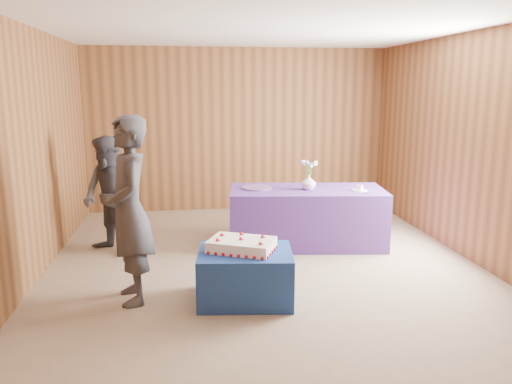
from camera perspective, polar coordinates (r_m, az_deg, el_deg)
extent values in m
plane|color=gray|center=(5.80, 1.07, -8.82)|extent=(6.00, 6.00, 0.00)
cube|color=brown|center=(8.43, -2.10, 7.09)|extent=(5.00, 0.04, 2.70)
cube|color=brown|center=(2.61, 11.53, -3.94)|extent=(5.00, 0.04, 2.70)
cube|color=brown|center=(5.65, -24.83, 3.65)|extent=(0.04, 6.00, 2.70)
cube|color=brown|center=(6.36, 24.03, 4.52)|extent=(0.04, 6.00, 2.70)
cube|color=white|center=(5.47, 1.18, 18.69)|extent=(5.00, 6.00, 0.04)
cube|color=#1B4497|center=(4.94, -1.22, -9.52)|extent=(0.98, 0.80, 0.50)
cube|color=#543085|center=(6.63, 5.82, -2.84)|extent=(2.10, 1.14, 0.75)
cube|color=white|center=(4.85, -1.66, -6.07)|extent=(0.72, 0.62, 0.11)
sphere|color=#B40D28|center=(4.79, -5.90, -6.88)|extent=(0.03, 0.03, 0.03)
sphere|color=#B40D28|center=(4.60, 1.17, -7.62)|extent=(0.03, 0.03, 0.03)
sphere|color=#B40D28|center=(5.15, -4.17, -5.51)|extent=(0.03, 0.03, 0.03)
sphere|color=#B40D28|center=(4.97, 2.43, -6.12)|extent=(0.03, 0.03, 0.03)
sphere|color=#B40D28|center=(4.80, -4.12, -5.38)|extent=(0.04, 0.04, 0.04)
cone|color=#1A6316|center=(4.80, -3.82, -5.51)|extent=(0.02, 0.03, 0.02)
sphere|color=#B40D28|center=(4.87, 0.49, -5.10)|extent=(0.04, 0.04, 0.04)
cone|color=#1A6316|center=(4.88, 0.79, -5.22)|extent=(0.02, 0.03, 0.02)
sphere|color=#B40D28|center=(4.83, -1.66, -5.24)|extent=(0.04, 0.04, 0.04)
cone|color=#1A6316|center=(4.84, -1.36, -5.36)|extent=(0.02, 0.03, 0.02)
imported|color=silver|center=(6.49, 6.04, 1.13)|extent=(0.21, 0.21, 0.20)
cylinder|color=#2C6528|center=(6.47, 6.37, 2.63)|extent=(0.01, 0.01, 0.15)
sphere|color=#B7A2D2|center=(6.47, 6.84, 3.27)|extent=(0.05, 0.05, 0.05)
cylinder|color=#2C6528|center=(6.49, 6.30, 2.65)|extent=(0.01, 0.01, 0.15)
sphere|color=silver|center=(6.51, 6.64, 3.33)|extent=(0.05, 0.05, 0.05)
cylinder|color=#2C6528|center=(6.50, 6.16, 2.67)|extent=(0.01, 0.01, 0.15)
sphere|color=#B7A2D2|center=(6.54, 6.30, 3.37)|extent=(0.05, 0.05, 0.05)
cylinder|color=#2C6528|center=(6.50, 6.00, 2.67)|extent=(0.01, 0.01, 0.15)
sphere|color=silver|center=(6.54, 5.90, 3.38)|extent=(0.05, 0.05, 0.05)
cylinder|color=#2C6528|center=(6.49, 5.86, 2.66)|extent=(0.01, 0.01, 0.15)
sphere|color=#B7A2D2|center=(6.51, 5.55, 3.36)|extent=(0.05, 0.05, 0.05)
cylinder|color=#2C6528|center=(6.47, 5.77, 2.64)|extent=(0.01, 0.01, 0.15)
sphere|color=silver|center=(6.48, 5.34, 3.31)|extent=(0.05, 0.05, 0.05)
cylinder|color=#2C6528|center=(6.45, 5.77, 2.61)|extent=(0.01, 0.01, 0.15)
sphere|color=#B7A2D2|center=(6.43, 5.33, 3.25)|extent=(0.05, 0.05, 0.05)
cylinder|color=#2C6528|center=(6.44, 5.85, 2.59)|extent=(0.01, 0.01, 0.15)
sphere|color=silver|center=(6.39, 5.52, 3.19)|extent=(0.05, 0.05, 0.05)
cylinder|color=#2C6528|center=(6.43, 5.98, 2.57)|extent=(0.01, 0.01, 0.15)
sphere|color=#B7A2D2|center=(6.37, 5.87, 3.15)|extent=(0.05, 0.05, 0.05)
cylinder|color=#2C6528|center=(6.43, 6.15, 2.57)|extent=(0.01, 0.01, 0.15)
sphere|color=silver|center=(6.37, 6.28, 3.14)|extent=(0.05, 0.05, 0.05)
cylinder|color=#2C6528|center=(6.44, 6.29, 2.58)|extent=(0.01, 0.01, 0.15)
sphere|color=#B7A2D2|center=(6.39, 6.63, 3.17)|extent=(0.05, 0.05, 0.05)
cylinder|color=#2C6528|center=(6.45, 6.37, 2.60)|extent=(0.01, 0.01, 0.15)
sphere|color=silver|center=(6.43, 6.84, 3.21)|extent=(0.05, 0.05, 0.05)
cylinder|color=#6D4891|center=(6.55, 0.12, 0.49)|extent=(0.51, 0.51, 0.02)
cylinder|color=white|center=(6.55, 11.74, 0.21)|extent=(0.26, 0.26, 0.01)
cube|color=white|center=(6.54, 11.75, 0.50)|extent=(0.09, 0.09, 0.06)
sphere|color=#B40D28|center=(6.52, 11.82, 0.81)|extent=(0.02, 0.02, 0.02)
cube|color=#B9B8BD|center=(6.37, 12.21, -0.18)|extent=(0.26, 0.07, 0.00)
imported|color=#34363E|center=(4.88, -14.27, -2.08)|extent=(0.57, 0.74, 1.81)
imported|color=#32343D|center=(6.40, -16.43, -0.43)|extent=(0.90, 0.91, 1.48)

